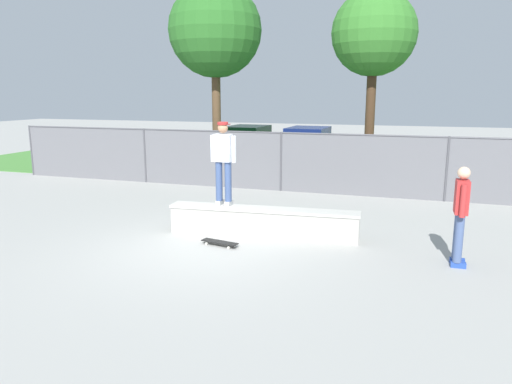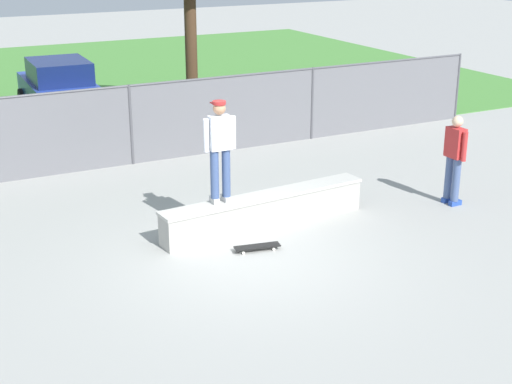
{
  "view_description": "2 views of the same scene",
  "coord_description": "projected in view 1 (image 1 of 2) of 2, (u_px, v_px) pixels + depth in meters",
  "views": [
    {
      "loc": [
        3.88,
        -8.43,
        3.08
      ],
      "look_at": [
        0.95,
        0.58,
        1.11
      ],
      "focal_mm": 33.37,
      "sensor_mm": 36.0,
      "label": 1
    },
    {
      "loc": [
        -5.18,
        -10.25,
        5.23
      ],
      "look_at": [
        0.38,
        0.5,
        0.97
      ],
      "focal_mm": 52.47,
      "sensor_mm": 36.0,
      "label": 2
    }
  ],
  "objects": [
    {
      "name": "grass_strip",
      "position": [
        332.0,
        153.0,
        24.9
      ],
      "size": [
        31.69,
        20.0,
        0.02
      ],
      "primitive_type": "cube",
      "color": "#478438",
      "rests_on": "ground"
    },
    {
      "name": "car_blue",
      "position": [
        308.0,
        146.0,
        20.52
      ],
      "size": [
        2.13,
        4.26,
        1.66
      ],
      "color": "#233D9E",
      "rests_on": "ground"
    },
    {
      "name": "chainlink_fence",
      "position": [
        281.0,
        159.0,
        15.11
      ],
      "size": [
        19.76,
        0.07,
        1.89
      ],
      "color": "#4C4C51",
      "rests_on": "ground"
    },
    {
      "name": "concrete_ledge",
      "position": [
        263.0,
        222.0,
        10.39
      ],
      "size": [
        4.2,
        0.8,
        0.63
      ],
      "color": "#A8A59E",
      "rests_on": "ground"
    },
    {
      "name": "skateboarder",
      "position": [
        223.0,
        159.0,
        10.38
      ],
      "size": [
        0.6,
        0.31,
        1.84
      ],
      "color": "beige",
      "rests_on": "concrete_ledge"
    },
    {
      "name": "car_green",
      "position": [
        248.0,
        144.0,
        21.41
      ],
      "size": [
        2.13,
        4.26,
        1.66
      ],
      "color": "#1E6638",
      "rests_on": "ground"
    },
    {
      "name": "ground_plane",
      "position": [
        203.0,
        248.0,
        9.65
      ],
      "size": [
        80.0,
        80.0,
        0.0
      ],
      "primitive_type": "plane",
      "color": "#9E9E99"
    },
    {
      "name": "skateboard",
      "position": [
        220.0,
        242.0,
        9.78
      ],
      "size": [
        0.82,
        0.35,
        0.09
      ],
      "color": "black",
      "rests_on": "ground"
    },
    {
      "name": "bystander",
      "position": [
        461.0,
        212.0,
        8.47
      ],
      "size": [
        0.27,
        0.6,
        1.82
      ],
      "color": "#2647A5",
      "rests_on": "ground"
    },
    {
      "name": "tree_near_left",
      "position": [
        215.0,
        31.0,
        17.02
      ],
      "size": [
        3.35,
        3.35,
        6.97
      ],
      "color": "brown",
      "rests_on": "ground"
    },
    {
      "name": "tree_near_right",
      "position": [
        374.0,
        35.0,
        15.68
      ],
      "size": [
        2.81,
        2.81,
        6.43
      ],
      "color": "#47301E",
      "rests_on": "ground"
    }
  ]
}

